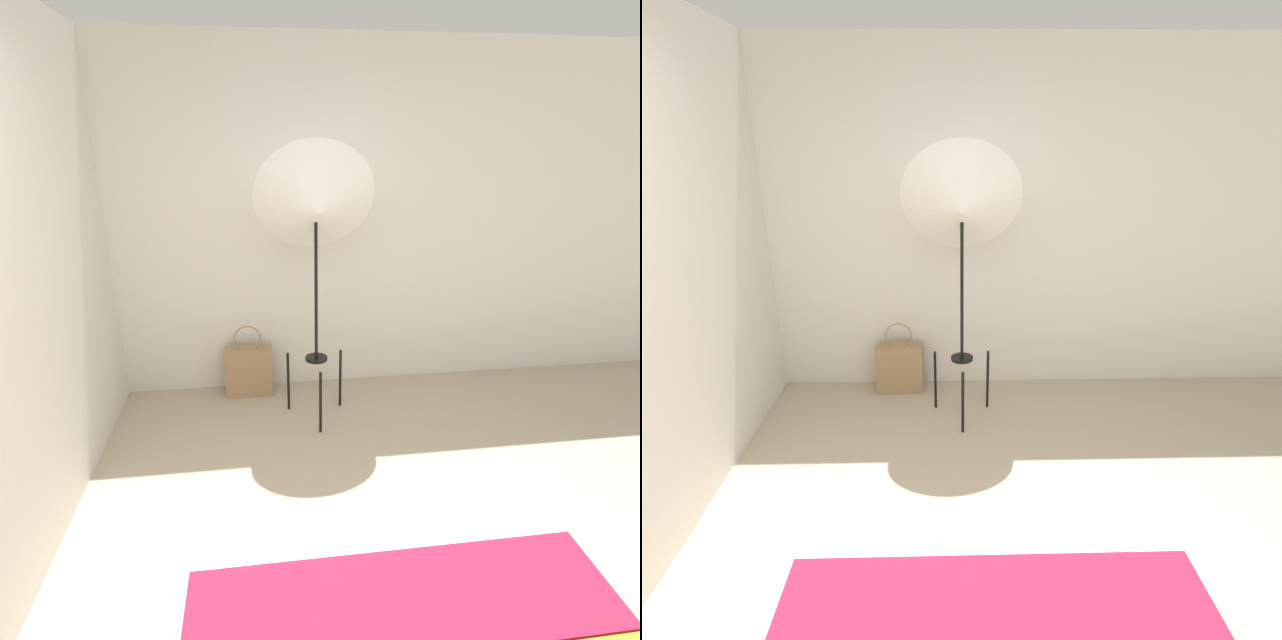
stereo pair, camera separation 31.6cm
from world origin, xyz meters
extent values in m
cube|color=silver|center=(0.00, 2.53, 1.30)|extent=(8.00, 0.05, 2.60)
cube|color=silver|center=(-1.55, 1.00, 1.30)|extent=(0.05, 8.00, 2.60)
cube|color=#B21938|center=(-0.01, 0.04, 0.38)|extent=(1.54, 0.44, 0.04)
cylinder|color=black|center=(-0.08, 1.74, 0.23)|extent=(0.02, 0.02, 0.46)
cylinder|color=black|center=(-0.28, 2.07, 0.23)|extent=(0.02, 0.02, 0.46)
cylinder|color=black|center=(0.11, 2.07, 0.23)|extent=(0.02, 0.02, 0.46)
cylinder|color=black|center=(-0.08, 1.96, 0.46)|extent=(0.16, 0.16, 0.02)
cylinder|color=black|center=(-0.08, 1.96, 0.99)|extent=(0.02, 0.02, 1.07)
cone|color=white|center=(-0.08, 1.96, 1.53)|extent=(0.79, 0.50, 0.81)
cube|color=#9E7A56|center=(-0.57, 2.36, 0.19)|extent=(0.37, 0.17, 0.39)
torus|color=#9E7A56|center=(-0.57, 2.36, 0.47)|extent=(0.21, 0.01, 0.21)
camera|label=1|loc=(-0.48, -1.22, 1.96)|focal=28.00mm
camera|label=2|loc=(-0.17, -1.24, 1.96)|focal=28.00mm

